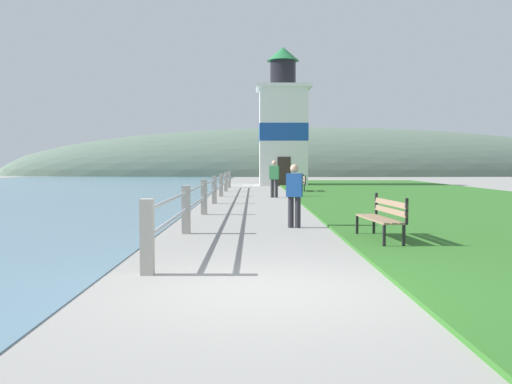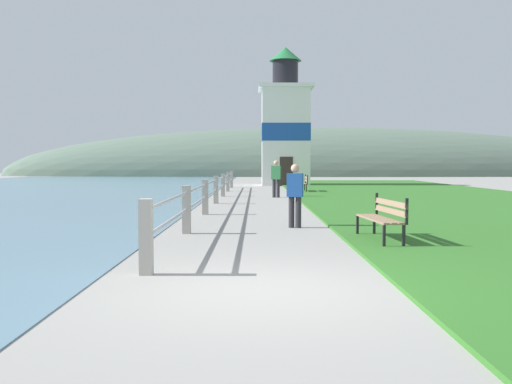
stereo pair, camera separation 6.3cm
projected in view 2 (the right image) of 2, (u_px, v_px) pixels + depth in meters
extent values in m
plane|color=gray|center=(259.00, 290.00, 7.09)|extent=(160.00, 160.00, 0.00)
cube|color=#2D6623|center=(437.00, 199.00, 24.27)|extent=(12.00, 51.52, 0.06)
cube|color=#A8A399|center=(144.00, 237.00, 8.06)|extent=(0.18, 0.18, 1.08)
cube|color=#A8A399|center=(185.00, 210.00, 12.75)|extent=(0.18, 0.18, 1.08)
cube|color=#A8A399|center=(203.00, 197.00, 17.45)|extent=(0.18, 0.18, 1.08)
cube|color=#A8A399|center=(214.00, 190.00, 22.14)|extent=(0.18, 0.18, 1.08)
cube|color=#A8A399|center=(221.00, 185.00, 26.83)|extent=(0.18, 0.18, 1.08)
cube|color=#A8A399|center=(226.00, 182.00, 31.53)|extent=(0.18, 0.18, 1.08)
cube|color=#A8A399|center=(230.00, 179.00, 36.22)|extent=(0.18, 0.18, 1.08)
cylinder|color=#B2B2B7|center=(214.00, 180.00, 22.12)|extent=(0.06, 28.20, 0.06)
cylinder|color=#B2B2B7|center=(214.00, 190.00, 22.14)|extent=(0.06, 28.20, 0.06)
cube|color=#846B51|center=(370.00, 219.00, 11.34)|extent=(0.28, 1.90, 0.04)
cube|color=#846B51|center=(377.00, 219.00, 11.36)|extent=(0.28, 1.90, 0.04)
cube|color=#846B51|center=(384.00, 219.00, 11.37)|extent=(0.28, 1.90, 0.04)
cube|color=#846B51|center=(389.00, 203.00, 11.36)|extent=(0.22, 1.90, 0.11)
cube|color=#846B51|center=(388.00, 211.00, 11.37)|extent=(0.22, 1.90, 0.11)
cube|color=black|center=(382.00, 237.00, 10.43)|extent=(0.05, 0.05, 0.45)
cube|color=black|center=(356.00, 226.00, 12.27)|extent=(0.05, 0.05, 0.45)
cube|color=black|center=(402.00, 237.00, 10.47)|extent=(0.05, 0.05, 0.45)
cube|color=black|center=(372.00, 226.00, 12.30)|extent=(0.05, 0.05, 0.45)
cube|color=black|center=(405.00, 212.00, 10.45)|extent=(0.05, 0.05, 0.49)
cube|color=black|center=(375.00, 204.00, 12.28)|extent=(0.05, 0.05, 0.49)
cube|color=#846B51|center=(298.00, 183.00, 30.77)|extent=(0.17, 1.80, 0.04)
cube|color=#846B51|center=(300.00, 184.00, 30.76)|extent=(0.17, 1.80, 0.04)
cube|color=#846B51|center=(303.00, 184.00, 30.76)|extent=(0.17, 1.80, 0.04)
cube|color=#846B51|center=(305.00, 178.00, 30.74)|extent=(0.11, 1.80, 0.11)
cube|color=#846B51|center=(305.00, 181.00, 30.75)|extent=(0.11, 1.80, 0.11)
cube|color=black|center=(298.00, 189.00, 29.91)|extent=(0.05, 0.05, 0.45)
cube|color=black|center=(296.00, 187.00, 31.65)|extent=(0.05, 0.05, 0.45)
cube|color=black|center=(305.00, 189.00, 29.90)|extent=(0.05, 0.05, 0.45)
cube|color=black|center=(303.00, 187.00, 31.64)|extent=(0.05, 0.05, 0.45)
cube|color=black|center=(306.00, 180.00, 29.87)|extent=(0.05, 0.05, 0.49)
cube|color=black|center=(304.00, 179.00, 31.62)|extent=(0.05, 0.05, 0.49)
cube|color=white|center=(283.00, 138.00, 40.41)|extent=(3.29, 3.29, 6.74)
cube|color=#194799|center=(283.00, 133.00, 40.39)|extent=(3.33, 3.33, 1.21)
cube|color=white|center=(283.00, 88.00, 40.23)|extent=(3.79, 3.79, 0.25)
cylinder|color=black|center=(284.00, 74.00, 40.18)|extent=(1.81, 1.81, 1.77)
cone|color=#23703D|center=(284.00, 54.00, 40.11)|extent=(2.26, 2.26, 0.97)
cube|color=#332823|center=(285.00, 171.00, 38.87)|extent=(0.90, 0.06, 2.00)
cylinder|color=#28282D|center=(272.00, 188.00, 26.11)|extent=(0.16, 0.16, 0.83)
cylinder|color=#28282D|center=(276.00, 188.00, 26.07)|extent=(0.16, 0.16, 0.83)
cube|color=#337A47|center=(274.00, 173.00, 26.05)|extent=(0.46, 0.32, 0.62)
sphere|color=tan|center=(274.00, 163.00, 26.03)|extent=(0.22, 0.22, 0.22)
cylinder|color=#28282D|center=(290.00, 212.00, 13.95)|extent=(0.14, 0.14, 0.76)
cylinder|color=#28282D|center=(297.00, 212.00, 13.90)|extent=(0.14, 0.14, 0.76)
cube|color=#1E4C99|center=(293.00, 185.00, 13.89)|extent=(0.42, 0.29, 0.57)
sphere|color=tan|center=(293.00, 168.00, 13.87)|extent=(0.21, 0.21, 0.21)
ellipsoid|color=#566B5B|center=(318.00, 175.00, 71.38)|extent=(80.00, 16.00, 12.00)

